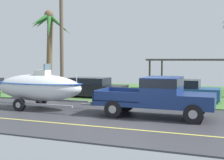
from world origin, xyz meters
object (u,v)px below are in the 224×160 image
at_px(boat_on_trailer, 38,87).
at_px(carport_awning, 198,60).
at_px(parked_sedan_near, 92,88).
at_px(pickup_truck_towing, 162,95).
at_px(palm_tree_near_right, 49,33).
at_px(utility_pole, 61,28).
at_px(parked_sedan_far, 182,91).

distance_m(boat_on_trailer, carport_awning, 13.39).
xyz_separation_m(parked_sedan_near, carport_awning, (6.48, 5.93, 1.88)).
relative_size(pickup_truck_towing, carport_awning, 0.77).
bearing_deg(boat_on_trailer, carport_awning, 57.59).
height_order(boat_on_trailer, parked_sedan_near, boat_on_trailer).
relative_size(boat_on_trailer, parked_sedan_near, 1.35).
height_order(boat_on_trailer, carport_awning, carport_awning).
height_order(carport_awning, palm_tree_near_right, palm_tree_near_right).
bearing_deg(palm_tree_near_right, pickup_truck_towing, -30.32).
distance_m(palm_tree_near_right, utility_pole, 3.14).
bearing_deg(palm_tree_near_right, carport_awning, 29.52).
bearing_deg(utility_pole, pickup_truck_towing, -25.53).
bearing_deg(parked_sedan_far, carport_awning, 85.71).
distance_m(parked_sedan_near, parked_sedan_far, 6.05).
xyz_separation_m(pickup_truck_towing, boat_on_trailer, (-6.62, -0.00, 0.13)).
xyz_separation_m(parked_sedan_far, carport_awning, (0.43, 5.74, 1.88)).
relative_size(parked_sedan_far, utility_pole, 0.50).
bearing_deg(utility_pole, palm_tree_near_right, 137.44).
bearing_deg(pickup_truck_towing, parked_sedan_near, 138.29).
bearing_deg(boat_on_trailer, parked_sedan_near, 82.96).
bearing_deg(carport_awning, pickup_truck_towing, -92.65).
distance_m(carport_awning, palm_tree_near_right, 11.70).
bearing_deg(carport_awning, boat_on_trailer, -122.41).
bearing_deg(parked_sedan_far, palm_tree_near_right, 179.67).
bearing_deg(pickup_truck_towing, boat_on_trailer, -180.00).
relative_size(pickup_truck_towing, palm_tree_near_right, 0.89).
relative_size(pickup_truck_towing, utility_pole, 0.63).
xyz_separation_m(parked_sedan_far, palm_tree_near_right, (-9.60, 0.06, 3.85)).
height_order(pickup_truck_towing, carport_awning, carport_awning).
distance_m(pickup_truck_towing, palm_tree_near_right, 11.56).
bearing_deg(parked_sedan_near, parked_sedan_far, 1.83).
height_order(carport_awning, utility_pole, utility_pole).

